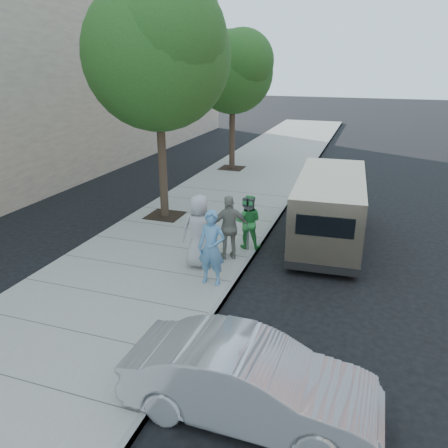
# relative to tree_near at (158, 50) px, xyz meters

# --- Properties ---
(ground) EXTENTS (120.00, 120.00, 0.00)m
(ground) POSITION_rel_tree_near_xyz_m (2.25, -2.40, -5.55)
(ground) COLOR black
(ground) RESTS_ON ground
(sidewalk) EXTENTS (5.00, 60.00, 0.15)m
(sidewalk) POSITION_rel_tree_near_xyz_m (1.25, -2.40, -5.47)
(sidewalk) COLOR gray
(sidewalk) RESTS_ON ground
(curb_face) EXTENTS (0.12, 60.00, 0.16)m
(curb_face) POSITION_rel_tree_near_xyz_m (3.69, -2.40, -5.47)
(curb_face) COLOR gray
(curb_face) RESTS_ON ground
(tree_near) EXTENTS (4.62, 4.60, 7.53)m
(tree_near) POSITION_rel_tree_near_xyz_m (0.00, 0.00, 0.00)
(tree_near) COLOR black
(tree_near) RESTS_ON sidewalk
(tree_far) EXTENTS (3.92, 3.80, 6.49)m
(tree_far) POSITION_rel_tree_near_xyz_m (-0.00, 7.60, -0.66)
(tree_far) COLOR black
(tree_far) RESTS_ON sidewalk
(parking_meter) EXTENTS (0.32, 0.13, 1.54)m
(parking_meter) POSITION_rel_tree_near_xyz_m (3.50, -1.91, -4.28)
(parking_meter) COLOR gray
(parking_meter) RESTS_ON sidewalk
(van) EXTENTS (2.16, 5.67, 2.07)m
(van) POSITION_rel_tree_near_xyz_m (5.55, -0.16, -4.45)
(van) COLOR tan
(van) RESTS_ON ground
(sedan) EXTENTS (3.94, 1.38, 1.30)m
(sedan) POSITION_rel_tree_near_xyz_m (5.21, -7.74, -4.90)
(sedan) COLOR #ACADB3
(sedan) RESTS_ON ground
(person_officer) EXTENTS (0.68, 0.45, 1.86)m
(person_officer) POSITION_rel_tree_near_xyz_m (3.23, -4.10, -4.47)
(person_officer) COLOR #5A91BF
(person_officer) RESTS_ON sidewalk
(person_green_shirt) EXTENTS (0.85, 0.71, 1.57)m
(person_green_shirt) POSITION_rel_tree_near_xyz_m (3.45, -1.72, -4.61)
(person_green_shirt) COLOR green
(person_green_shirt) RESTS_ON sidewalk
(person_gray_shirt) EXTENTS (1.09, 0.86, 1.95)m
(person_gray_shirt) POSITION_rel_tree_near_xyz_m (2.60, -3.30, -4.42)
(person_gray_shirt) COLOR #ADADB0
(person_gray_shirt) RESTS_ON sidewalk
(person_striped_polo) EXTENTS (1.13, 0.89, 1.79)m
(person_striped_polo) POSITION_rel_tree_near_xyz_m (3.19, -2.60, -4.50)
(person_striped_polo) COLOR gray
(person_striped_polo) RESTS_ON sidewalk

